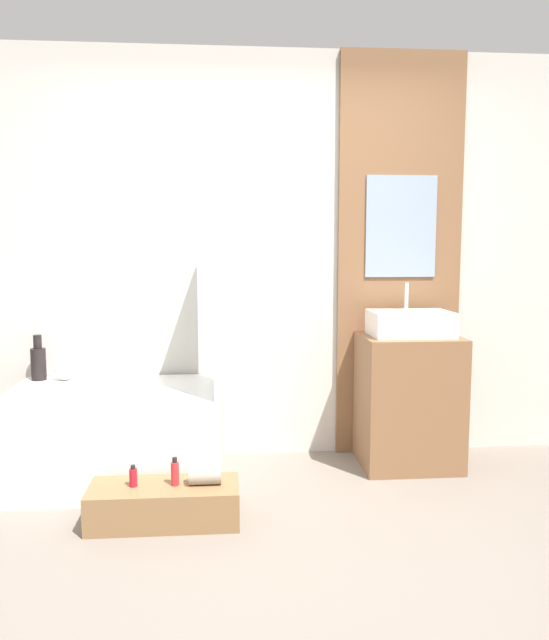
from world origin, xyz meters
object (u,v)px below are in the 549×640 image
bottle_soap_primary (133,477)px  bottle_soap_secondary (175,473)px  wooden_step_bench (164,504)px  vase_round_light (65,370)px  sink (410,323)px  bathtub (117,435)px  vase_tall_dark (38,362)px

bottle_soap_primary → bottle_soap_secondary: bottle_soap_secondary is taller
bottle_soap_primary → wooden_step_bench: bearing=0.0°
bottle_soap_secondary → vase_round_light: bearing=130.1°
vase_round_light → bottle_soap_primary: 1.08m
sink → vase_round_light: sink is taller
vase_round_light → bottle_soap_secondary: vase_round_light is taller
bathtub → bottle_soap_secondary: 0.70m
wooden_step_bench → vase_tall_dark: vase_tall_dark is taller
wooden_step_bench → vase_tall_dark: 1.35m
bathtub → sink: 1.89m
bathtub → bottle_soap_primary: size_ratio=11.19×
vase_tall_dark → vase_round_light: 0.17m
sink → wooden_step_bench: bearing=-153.9°
sink → bottle_soap_primary: size_ratio=4.48×
bathtub → vase_round_light: 0.56m
bottle_soap_primary → vase_round_light: bearing=121.3°
wooden_step_bench → vase_tall_dark: (-0.84, 0.89, 0.57)m
bottle_soap_primary → sink: bearing=24.0°
bathtub → vase_tall_dark: size_ratio=4.34×
bathtub → bottle_soap_secondary: bearing=-57.4°
wooden_step_bench → vase_round_light: size_ratio=5.99×
bathtub → vase_round_light: (-0.35, 0.28, 0.33)m
sink → vase_round_light: bearing=175.8°
bathtub → wooden_step_bench: bathtub is taller
sink → bottle_soap_secondary: sink is taller
bathtub → wooden_step_bench: size_ratio=1.64×
sink → bottle_soap_primary: (-1.60, -0.71, -0.66)m
wooden_step_bench → sink: (1.45, 0.71, 0.80)m
wooden_step_bench → bathtub: bearing=118.6°
vase_tall_dark → bottle_soap_primary: vase_tall_dark is taller
vase_round_light → bottle_soap_secondary: 1.19m
vase_round_light → bathtub: bearing=-38.0°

